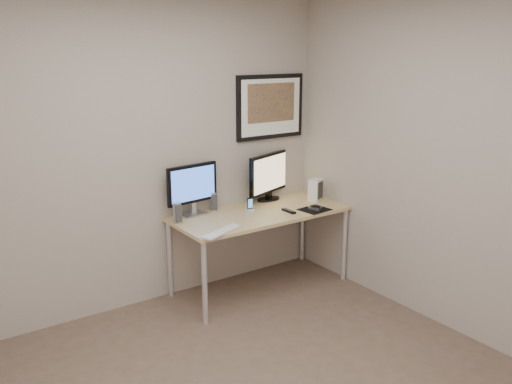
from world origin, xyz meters
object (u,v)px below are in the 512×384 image
(framed_art, at_px, (270,107))
(keyboard, at_px, (222,232))
(phone_dock, at_px, (250,204))
(fan_unit, at_px, (315,190))
(speaker_left, at_px, (177,213))
(speaker_right, at_px, (214,202))
(monitor_large, at_px, (192,187))
(desk, at_px, (260,219))
(monitor_tv, at_px, (269,176))

(framed_art, relative_size, keyboard, 1.75)
(phone_dock, distance_m, fan_unit, 0.72)
(speaker_left, relative_size, phone_dock, 1.49)
(keyboard, bearing_deg, speaker_right, 44.45)
(phone_dock, xyz_separation_m, keyboard, (-0.53, -0.38, -0.05))
(keyboard, bearing_deg, speaker_left, 91.90)
(monitor_large, bearing_deg, speaker_left, -157.27)
(monitor_large, distance_m, phone_dock, 0.56)
(desk, height_order, keyboard, keyboard)
(speaker_right, bearing_deg, monitor_large, -158.50)
(keyboard, xyz_separation_m, fan_unit, (1.24, 0.30, 0.10))
(monitor_large, bearing_deg, keyboard, -100.25)
(desk, bearing_deg, monitor_large, 154.44)
(monitor_large, height_order, fan_unit, monitor_large)
(desk, distance_m, keyboard, 0.65)
(monitor_tv, height_order, keyboard, monitor_tv)
(monitor_large, bearing_deg, fan_unit, -17.78)
(monitor_tv, relative_size, keyboard, 1.31)
(monitor_large, bearing_deg, monitor_tv, -5.60)
(desk, xyz_separation_m, framed_art, (0.35, 0.33, 0.96))
(speaker_right, xyz_separation_m, fan_unit, (0.99, -0.26, 0.02))
(framed_art, bearing_deg, fan_unit, -44.91)
(speaker_left, relative_size, keyboard, 0.42)
(speaker_left, bearing_deg, framed_art, 17.12)
(desk, height_order, monitor_large, monitor_large)
(fan_unit, bearing_deg, speaker_right, 140.58)
(speaker_left, xyz_separation_m, fan_unit, (1.42, -0.12, 0.01))
(fan_unit, bearing_deg, monitor_large, 143.95)
(framed_art, bearing_deg, phone_dock, -148.89)
(monitor_large, bearing_deg, speaker_right, -1.89)
(speaker_right, xyz_separation_m, keyboard, (-0.25, -0.56, -0.08))
(monitor_large, distance_m, speaker_left, 0.29)
(framed_art, relative_size, speaker_left, 4.19)
(fan_unit, bearing_deg, speaker_left, 150.37)
(monitor_large, xyz_separation_m, speaker_right, (0.22, 0.02, -0.17))
(framed_art, height_order, keyboard, framed_art)
(monitor_large, relative_size, phone_dock, 4.18)
(monitor_tv, distance_m, speaker_right, 0.63)
(desk, bearing_deg, speaker_left, 169.59)
(phone_dock, xyz_separation_m, fan_unit, (0.71, -0.08, 0.04))
(keyboard, bearing_deg, framed_art, 12.51)
(speaker_right, bearing_deg, framed_art, 21.68)
(speaker_left, bearing_deg, speaker_right, 24.79)
(speaker_left, distance_m, keyboard, 0.46)
(speaker_left, distance_m, fan_unit, 1.42)
(desk, height_order, speaker_left, speaker_left)
(phone_dock, bearing_deg, desk, -55.21)
(desk, bearing_deg, framed_art, 43.46)
(monitor_large, relative_size, fan_unit, 2.40)
(speaker_left, bearing_deg, phone_dock, 3.47)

